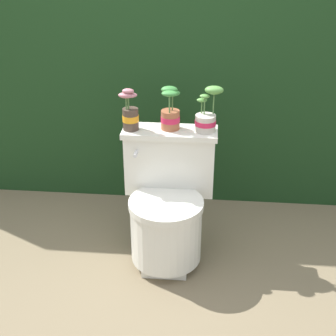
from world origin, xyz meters
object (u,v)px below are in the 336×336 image
Objects in this scene: toilet at (167,205)px; potted_plant_left at (130,113)px; potted_plant_middle at (207,117)px; potted_plant_midleft at (170,112)px.

toilet is 0.54m from potted_plant_left.
toilet is 2.98× the size of potted_plant_middle.
potted_plant_midleft reaches higher than toilet.
toilet is at bearing -90.34° from potted_plant_midleft.
potted_plant_left is 0.41m from potted_plant_middle.
potted_plant_middle is (0.19, -0.01, -0.01)m from potted_plant_midleft.
potted_plant_middle reaches higher than potted_plant_midleft.
potted_plant_left reaches higher than toilet.
potted_plant_left is at bearing -172.04° from potted_plant_midleft.
potted_plant_left is 0.99× the size of potted_plant_midleft.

